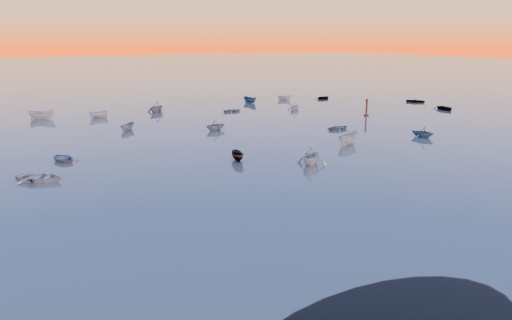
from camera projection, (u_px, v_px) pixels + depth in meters
ground at (102, 99)px, 114.21m from camera, size 600.00×600.00×0.00m
mud_lobes at (476, 287)px, 27.67m from camera, size 140.00×6.00×0.07m
moored_fleet at (167, 132)px, 73.94m from camera, size 124.00×58.00×1.20m
boat_near_left at (40, 181)px, 48.29m from camera, size 4.14×4.70×1.12m
boat_near_center at (348, 144)px, 65.22m from camera, size 3.59×4.71×1.50m
boat_near_right at (422, 137)px, 69.60m from camera, size 3.78×2.50×1.22m
channel_marker at (367, 109)px, 88.78m from camera, size 0.91×0.91×3.25m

